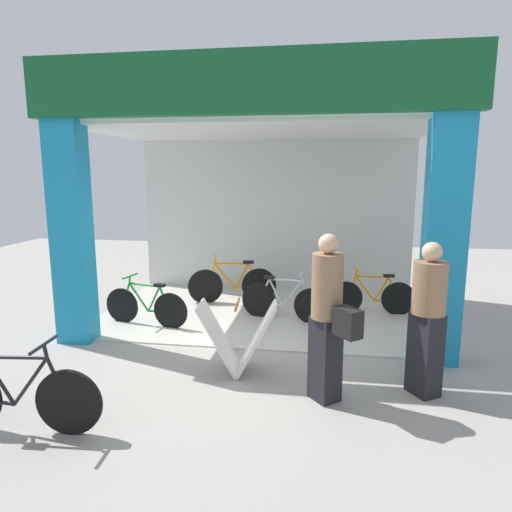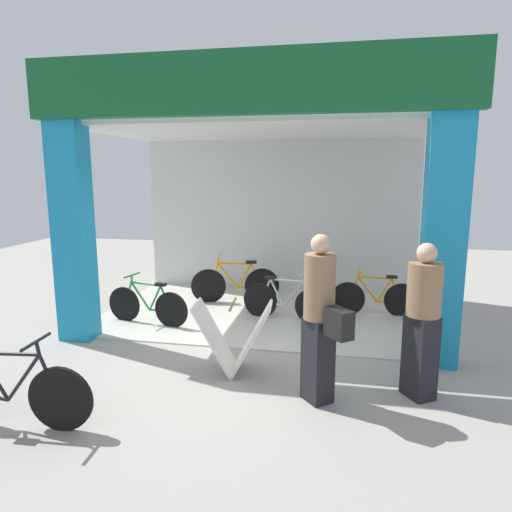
# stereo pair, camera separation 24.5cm
# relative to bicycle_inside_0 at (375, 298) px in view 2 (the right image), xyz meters

# --- Properties ---
(ground_plane) EXTENTS (18.77, 18.77, 0.00)m
(ground_plane) POSITION_rel_bicycle_inside_0_xyz_m (-1.83, -1.87, -0.32)
(ground_plane) COLOR #9E9991
(ground_plane) RESTS_ON ground
(shop_facade) EXTENTS (5.58, 3.65, 3.81)m
(shop_facade) POSITION_rel_bicycle_inside_0_xyz_m (-1.83, -0.20, 1.72)
(shop_facade) COLOR beige
(shop_facade) RESTS_ON ground
(bicycle_inside_0) EXTENTS (1.45, 0.40, 0.80)m
(bicycle_inside_0) POSITION_rel_bicycle_inside_0_xyz_m (0.00, 0.00, 0.00)
(bicycle_inside_0) COLOR black
(bicycle_inside_0) RESTS_ON ground
(bicycle_inside_1) EXTENTS (1.46, 0.46, 0.82)m
(bicycle_inside_1) POSITION_rel_bicycle_inside_0_xyz_m (-1.44, -0.55, 0.01)
(bicycle_inside_1) COLOR black
(bicycle_inside_1) RESTS_ON ground
(bicycle_inside_2) EXTENTS (1.59, 0.51, 0.89)m
(bicycle_inside_2) POSITION_rel_bicycle_inside_0_xyz_m (-2.48, 0.34, 0.04)
(bicycle_inside_2) COLOR black
(bicycle_inside_2) RESTS_ON ground
(bicycle_inside_3) EXTENTS (1.43, 0.39, 0.79)m
(bicycle_inside_3) POSITION_rel_bicycle_inside_0_xyz_m (-3.56, -1.13, -0.00)
(bicycle_inside_3) COLOR black
(bicycle_inside_3) RESTS_ON ground
(bicycle_parked_0) EXTENTS (1.60, 0.44, 0.88)m
(bicycle_parked_0) POSITION_rel_bicycle_inside_0_xyz_m (-3.57, -4.15, 0.03)
(bicycle_parked_0) COLOR black
(bicycle_parked_0) RESTS_ON ground
(sandwich_board_sign) EXTENTS (0.97, 0.60, 0.87)m
(sandwich_board_sign) POSITION_rel_bicycle_inside_0_xyz_m (-1.81, -2.57, 0.11)
(sandwich_board_sign) COLOR silver
(sandwich_board_sign) RESTS_ON ground
(pedestrian_0) EXTENTS (0.58, 0.63, 1.78)m
(pedestrian_0) POSITION_rel_bicycle_inside_0_xyz_m (-0.76, -3.11, 0.60)
(pedestrian_0) COLOR black
(pedestrian_0) RESTS_ON ground
(pedestrian_1) EXTENTS (0.48, 0.48, 1.68)m
(pedestrian_1) POSITION_rel_bicycle_inside_0_xyz_m (0.29, -2.80, 0.55)
(pedestrian_1) COLOR black
(pedestrian_1) RESTS_ON ground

